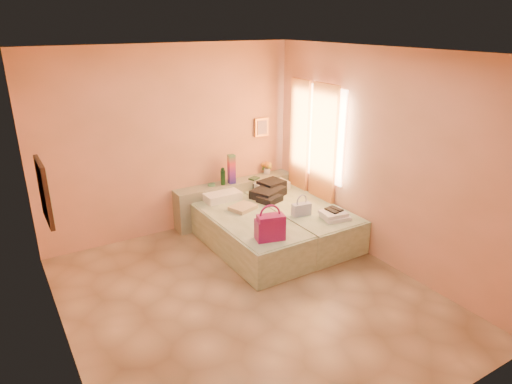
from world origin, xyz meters
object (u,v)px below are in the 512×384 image
(bed_right, at_px, (299,220))
(magenta_handbag, at_px, (270,227))
(headboard_ledge, at_px, (235,200))
(blue_handbag, at_px, (301,209))
(green_book, at_px, (254,178))
(water_bottle, at_px, (223,177))
(towel_stack, at_px, (335,215))
(flower_vase, at_px, (267,167))
(bed_left, at_px, (248,233))

(bed_right, relative_size, magenta_handbag, 5.60)
(headboard_ledge, bearing_deg, blue_handbag, -76.91)
(headboard_ledge, relative_size, green_book, 12.67)
(water_bottle, xyz_separation_m, blue_handbag, (0.55, -1.33, -0.20))
(water_bottle, relative_size, magenta_handbag, 0.74)
(water_bottle, relative_size, towel_stack, 0.75)
(magenta_handbag, xyz_separation_m, blue_handbag, (0.80, 0.41, -0.08))
(water_bottle, distance_m, flower_vase, 0.89)
(headboard_ledge, distance_m, towel_stack, 1.85)
(water_bottle, bearing_deg, flower_vase, 6.03)
(flower_vase, height_order, blue_handbag, flower_vase)
(green_book, relative_size, towel_stack, 0.46)
(water_bottle, distance_m, magenta_handbag, 1.76)
(headboard_ledge, distance_m, magenta_handbag, 1.87)
(water_bottle, bearing_deg, headboard_ledge, 8.50)
(flower_vase, bearing_deg, water_bottle, -173.97)
(magenta_handbag, bearing_deg, headboard_ledge, 89.47)
(bed_left, xyz_separation_m, blue_handbag, (0.69, -0.32, 0.34))
(towel_stack, bearing_deg, blue_handbag, 133.01)
(water_bottle, height_order, magenta_handbag, water_bottle)
(bed_right, bearing_deg, blue_handbag, -123.73)
(magenta_handbag, bearing_deg, bed_left, 96.46)
(green_book, xyz_separation_m, towel_stack, (0.32, -1.65, -0.11))
(bed_left, relative_size, water_bottle, 7.58)
(headboard_ledge, xyz_separation_m, green_book, (0.32, -0.07, 0.34))
(green_book, height_order, flower_vase, flower_vase)
(bed_left, xyz_separation_m, flower_vase, (1.03, 1.11, 0.53))
(green_book, height_order, magenta_handbag, magenta_handbag)
(bed_left, relative_size, towel_stack, 5.71)
(bed_left, xyz_separation_m, magenta_handbag, (-0.10, -0.72, 0.42))
(bed_right, xyz_separation_m, blue_handbag, (-0.21, -0.32, 0.34))
(towel_stack, bearing_deg, flower_vase, 89.83)
(bed_left, relative_size, magenta_handbag, 5.60)
(bed_right, height_order, water_bottle, water_bottle)
(headboard_ledge, height_order, water_bottle, water_bottle)
(bed_left, bearing_deg, flower_vase, 46.74)
(bed_left, distance_m, bed_right, 0.90)
(blue_handbag, bearing_deg, water_bottle, 120.39)
(bed_left, xyz_separation_m, towel_stack, (1.02, -0.67, 0.30))
(bed_left, height_order, water_bottle, water_bottle)
(green_book, bearing_deg, towel_stack, -101.76)
(flower_vase, xyz_separation_m, blue_handbag, (-0.33, -1.42, -0.19))
(bed_left, height_order, magenta_handbag, magenta_handbag)
(blue_handbag, bearing_deg, headboard_ledge, 110.99)
(bed_left, height_order, blue_handbag, blue_handbag)
(headboard_ledge, xyz_separation_m, magenta_handbag, (-0.48, -1.77, 0.34))
(towel_stack, bearing_deg, bed_right, 100.19)
(headboard_ledge, height_order, bed_right, headboard_ledge)
(headboard_ledge, xyz_separation_m, bed_right, (0.52, -1.05, -0.08))
(blue_handbag, bearing_deg, bed_right, 64.66)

